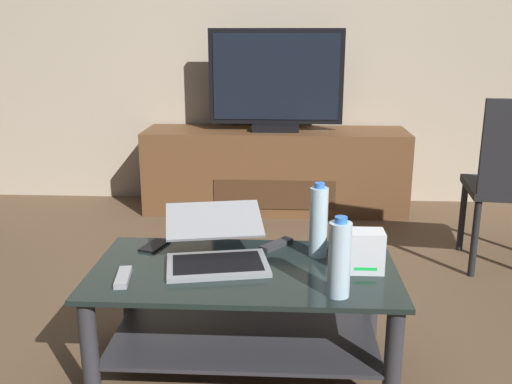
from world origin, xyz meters
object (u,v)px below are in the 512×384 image
at_px(coffee_table, 245,301).
at_px(tv_remote, 123,277).
at_px(router_box, 364,251).
at_px(cell_phone, 155,246).
at_px(soundbar_remote, 276,245).
at_px(television, 276,82).
at_px(media_cabinet, 275,170).
at_px(water_bottle_near, 319,222).
at_px(laptop, 216,246).
at_px(water_bottle_far, 339,259).

height_order(coffee_table, tv_remote, tv_remote).
relative_size(router_box, cell_phone, 1.09).
distance_m(router_box, soundbar_remote, 0.39).
relative_size(television, soundbar_remote, 5.79).
height_order(media_cabinet, tv_remote, media_cabinet).
bearing_deg(water_bottle_near, router_box, -40.29).
relative_size(coffee_table, laptop, 2.45).
bearing_deg(water_bottle_near, media_cabinet, 96.00).
xyz_separation_m(cell_phone, tv_remote, (-0.04, -0.32, 0.01)).
bearing_deg(coffee_table, television, 88.02).
xyz_separation_m(media_cabinet, water_bottle_far, (0.25, -2.28, 0.25)).
xyz_separation_m(media_cabinet, router_box, (0.36, -2.07, 0.20)).
xyz_separation_m(television, tv_remote, (-0.49, -2.17, -0.49)).
xyz_separation_m(water_bottle_near, water_bottle_far, (0.05, -0.34, -0.01)).
height_order(laptop, tv_remote, laptop).
height_order(router_box, water_bottle_far, water_bottle_far).
relative_size(media_cabinet, tv_remote, 11.61).
xyz_separation_m(media_cabinet, soundbar_remote, (0.04, -1.85, 0.13)).
bearing_deg(soundbar_remote, water_bottle_near, 11.75).
height_order(laptop, cell_phone, laptop).
bearing_deg(soundbar_remote, water_bottle_far, -24.08).
distance_m(coffee_table, water_bottle_far, 0.47).
height_order(coffee_table, water_bottle_far, water_bottle_far).
distance_m(television, cell_phone, 1.97).
height_order(router_box, water_bottle_near, water_bottle_near).
xyz_separation_m(television, router_box, (0.36, -2.05, -0.43)).
xyz_separation_m(water_bottle_far, soundbar_remote, (-0.21, 0.43, -0.12)).
bearing_deg(television, soundbar_remote, -88.66).
height_order(coffee_table, television, television).
bearing_deg(coffee_table, cell_phone, 152.71).
height_order(television, water_bottle_far, television).
xyz_separation_m(media_cabinet, laptop, (-0.18, -2.01, 0.18)).
xyz_separation_m(coffee_table, router_box, (0.43, -0.00, 0.21)).
bearing_deg(router_box, water_bottle_far, -117.78).
xyz_separation_m(water_bottle_near, tv_remote, (-0.69, -0.26, -0.13)).
relative_size(water_bottle_near, tv_remote, 1.82).
bearing_deg(soundbar_remote, tv_remote, -106.97).
relative_size(coffee_table, media_cabinet, 0.60).
distance_m(laptop, cell_phone, 0.30).
bearing_deg(television, router_box, -79.97).
relative_size(coffee_table, water_bottle_near, 3.82).
xyz_separation_m(tv_remote, soundbar_remote, (0.53, 0.35, 0.00)).
relative_size(coffee_table, cell_phone, 7.96).
bearing_deg(cell_phone, water_bottle_near, 11.97).
xyz_separation_m(media_cabinet, tv_remote, (-0.49, -2.20, 0.13)).
distance_m(media_cabinet, television, 0.63).
bearing_deg(soundbar_remote, cell_phone, -137.30).
bearing_deg(tv_remote, router_box, 0.12).
bearing_deg(water_bottle_far, water_bottle_near, 98.26).
xyz_separation_m(water_bottle_near, cell_phone, (-0.65, 0.06, -0.13)).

